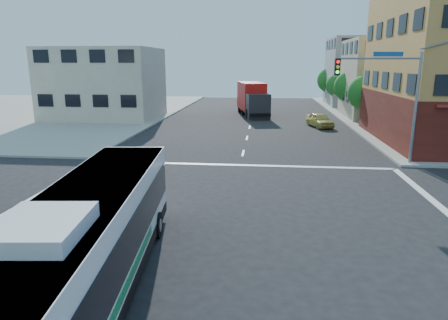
# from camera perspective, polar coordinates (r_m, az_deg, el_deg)

# --- Properties ---
(ground) EXTENTS (120.00, 120.00, 0.00)m
(ground) POSITION_cam_1_polar(r_m,az_deg,el_deg) (16.42, 0.19, -8.99)
(ground) COLOR black
(ground) RESTS_ON ground
(building_east_near) EXTENTS (12.06, 10.06, 9.00)m
(building_east_near) POSITION_cam_1_polar(r_m,az_deg,el_deg) (51.48, 23.79, 10.54)
(building_east_near) COLOR #C1B693
(building_east_near) RESTS_ON ground
(building_east_far) EXTENTS (12.06, 10.06, 10.00)m
(building_east_far) POSITION_cam_1_polar(r_m,az_deg,el_deg) (64.94, 20.09, 11.73)
(building_east_far) COLOR #989893
(building_east_far) RESTS_ON ground
(building_west) EXTENTS (12.06, 10.06, 8.00)m
(building_west) POSITION_cam_1_polar(r_m,az_deg,el_deg) (48.77, -16.74, 10.40)
(building_west) COLOR beige
(building_west) RESTS_ON ground
(signal_mast_ne) EXTENTS (7.91, 1.13, 8.07)m
(signal_mast_ne) POSITION_cam_1_polar(r_m,az_deg,el_deg) (26.83, 22.62, 9.78)
(signal_mast_ne) COLOR gray
(signal_mast_ne) RESTS_ON ground
(street_tree_a) EXTENTS (3.60, 3.60, 5.53)m
(street_tree_a) POSITION_cam_1_polar(r_m,az_deg,el_deg) (44.33, 19.70, 9.37)
(street_tree_a) COLOR #322212
(street_tree_a) RESTS_ON ground
(street_tree_b) EXTENTS (3.80, 3.80, 5.79)m
(street_tree_b) POSITION_cam_1_polar(r_m,az_deg,el_deg) (52.12, 17.66, 10.24)
(street_tree_b) COLOR #322212
(street_tree_b) RESTS_ON ground
(street_tree_c) EXTENTS (3.40, 3.40, 5.29)m
(street_tree_c) POSITION_cam_1_polar(r_m,az_deg,el_deg) (59.98, 16.12, 10.44)
(street_tree_c) COLOR #322212
(street_tree_c) RESTS_ON ground
(street_tree_d) EXTENTS (4.00, 4.00, 6.03)m
(street_tree_d) POSITION_cam_1_polar(r_m,az_deg,el_deg) (67.85, 14.97, 11.18)
(street_tree_d) COLOR #322212
(street_tree_d) RESTS_ON ground
(transit_bus) EXTENTS (3.61, 11.59, 3.37)m
(transit_bus) POSITION_cam_1_polar(r_m,az_deg,el_deg) (11.72, -18.32, -10.62)
(transit_bus) COLOR black
(transit_bus) RESTS_ON ground
(box_truck) EXTENTS (4.41, 9.18, 3.98)m
(box_truck) POSITION_cam_1_polar(r_m,az_deg,el_deg) (49.71, 4.14, 8.59)
(box_truck) COLOR #232227
(box_truck) RESTS_ON ground
(parked_car) EXTENTS (2.75, 4.46, 1.42)m
(parked_car) POSITION_cam_1_polar(r_m,az_deg,el_deg) (41.73, 13.53, 5.58)
(parked_car) COLOR #CEC15A
(parked_car) RESTS_ON ground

